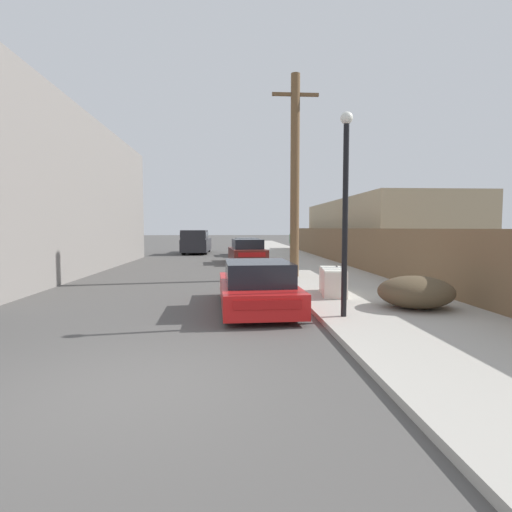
{
  "coord_description": "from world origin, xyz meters",
  "views": [
    {
      "loc": [
        1.31,
        -4.91,
        2.02
      ],
      "look_at": [
        2.27,
        10.62,
        0.93
      ],
      "focal_mm": 28.0,
      "sensor_mm": 36.0,
      "label": 1
    }
  ],
  "objects_px": {
    "discarded_fridge": "(333,281)",
    "pickup_truck": "(196,242)",
    "car_parked_mid": "(247,252)",
    "street_lamp": "(345,198)",
    "utility_pole": "(295,175)",
    "brush_pile": "(416,292)",
    "parked_sports_car_red": "(257,287)",
    "car_parked_far": "(246,247)",
    "pedestrian": "(292,243)"
  },
  "relations": [
    {
      "from": "utility_pole",
      "to": "brush_pile",
      "type": "relative_size",
      "value": 4.37
    },
    {
      "from": "car_parked_mid",
      "to": "brush_pile",
      "type": "distance_m",
      "value": 14.31
    },
    {
      "from": "street_lamp",
      "to": "car_parked_mid",
      "type": "bearing_deg",
      "value": 95.86
    },
    {
      "from": "pickup_truck",
      "to": "car_parked_far",
      "type": "bearing_deg",
      "value": 148.0
    },
    {
      "from": "car_parked_mid",
      "to": "brush_pile",
      "type": "height_order",
      "value": "car_parked_mid"
    },
    {
      "from": "utility_pole",
      "to": "brush_pile",
      "type": "height_order",
      "value": "utility_pole"
    },
    {
      "from": "car_parked_mid",
      "to": "utility_pole",
      "type": "distance_m",
      "value": 8.39
    },
    {
      "from": "pickup_truck",
      "to": "brush_pile",
      "type": "distance_m",
      "value": 23.68
    },
    {
      "from": "brush_pile",
      "to": "pedestrian",
      "type": "xyz_separation_m",
      "value": [
        -0.25,
        17.86,
        0.53
      ]
    },
    {
      "from": "discarded_fridge",
      "to": "pickup_truck",
      "type": "height_order",
      "value": "pickup_truck"
    },
    {
      "from": "car_parked_mid",
      "to": "street_lamp",
      "type": "height_order",
      "value": "street_lamp"
    },
    {
      "from": "car_parked_mid",
      "to": "street_lamp",
      "type": "distance_m",
      "value": 14.89
    },
    {
      "from": "car_parked_mid",
      "to": "pickup_truck",
      "type": "relative_size",
      "value": 0.76
    },
    {
      "from": "utility_pole",
      "to": "pedestrian",
      "type": "relative_size",
      "value": 4.4
    },
    {
      "from": "car_parked_mid",
      "to": "pedestrian",
      "type": "height_order",
      "value": "pedestrian"
    },
    {
      "from": "street_lamp",
      "to": "brush_pile",
      "type": "distance_m",
      "value": 3.02
    },
    {
      "from": "parked_sports_car_red",
      "to": "car_parked_far",
      "type": "bearing_deg",
      "value": 86.26
    },
    {
      "from": "car_parked_mid",
      "to": "car_parked_far",
      "type": "distance_m",
      "value": 6.18
    },
    {
      "from": "pickup_truck",
      "to": "street_lamp",
      "type": "xyz_separation_m",
      "value": [
        5.2,
        -23.36,
        1.72
      ]
    },
    {
      "from": "utility_pole",
      "to": "brush_pile",
      "type": "xyz_separation_m",
      "value": [
        1.91,
        -6.39,
        -3.6
      ]
    },
    {
      "from": "car_parked_mid",
      "to": "parked_sports_car_red",
      "type": "bearing_deg",
      "value": -96.01
    },
    {
      "from": "parked_sports_car_red",
      "to": "brush_pile",
      "type": "height_order",
      "value": "parked_sports_car_red"
    },
    {
      "from": "parked_sports_car_red",
      "to": "car_parked_mid",
      "type": "distance_m",
      "value": 13.18
    },
    {
      "from": "car_parked_far",
      "to": "brush_pile",
      "type": "xyz_separation_m",
      "value": [
        3.29,
        -20.06,
        -0.11
      ]
    },
    {
      "from": "discarded_fridge",
      "to": "pickup_truck",
      "type": "xyz_separation_m",
      "value": [
        -5.68,
        20.52,
        0.43
      ]
    },
    {
      "from": "brush_pile",
      "to": "parked_sports_car_red",
      "type": "bearing_deg",
      "value": 169.32
    },
    {
      "from": "discarded_fridge",
      "to": "street_lamp",
      "type": "xyz_separation_m",
      "value": [
        -0.48,
        -2.84,
        2.16
      ]
    },
    {
      "from": "discarded_fridge",
      "to": "parked_sports_car_red",
      "type": "xyz_separation_m",
      "value": [
        -2.27,
        -1.33,
        0.06
      ]
    },
    {
      "from": "parked_sports_car_red",
      "to": "street_lamp",
      "type": "height_order",
      "value": "street_lamp"
    },
    {
      "from": "utility_pole",
      "to": "car_parked_far",
      "type": "bearing_deg",
      "value": 95.79
    },
    {
      "from": "discarded_fridge",
      "to": "utility_pole",
      "type": "distance_m",
      "value": 5.67
    },
    {
      "from": "discarded_fridge",
      "to": "car_parked_far",
      "type": "height_order",
      "value": "car_parked_far"
    },
    {
      "from": "car_parked_mid",
      "to": "car_parked_far",
      "type": "relative_size",
      "value": 0.99
    },
    {
      "from": "car_parked_far",
      "to": "pedestrian",
      "type": "bearing_deg",
      "value": -40.85
    },
    {
      "from": "street_lamp",
      "to": "pedestrian",
      "type": "height_order",
      "value": "street_lamp"
    },
    {
      "from": "discarded_fridge",
      "to": "parked_sports_car_red",
      "type": "bearing_deg",
      "value": -141.72
    },
    {
      "from": "parked_sports_car_red",
      "to": "utility_pole",
      "type": "xyz_separation_m",
      "value": [
        1.85,
        5.69,
        3.55
      ]
    },
    {
      "from": "car_parked_far",
      "to": "parked_sports_car_red",
      "type": "bearing_deg",
      "value": -96.24
    },
    {
      "from": "car_parked_mid",
      "to": "brush_pile",
      "type": "relative_size",
      "value": 2.44
    },
    {
      "from": "pickup_truck",
      "to": "brush_pile",
      "type": "xyz_separation_m",
      "value": [
        7.17,
        -22.56,
        -0.43
      ]
    },
    {
      "from": "car_parked_mid",
      "to": "street_lamp",
      "type": "bearing_deg",
      "value": -88.94
    },
    {
      "from": "pickup_truck",
      "to": "pedestrian",
      "type": "bearing_deg",
      "value": 146.59
    },
    {
      "from": "utility_pole",
      "to": "pedestrian",
      "type": "xyz_separation_m",
      "value": [
        1.66,
        11.46,
        -3.07
      ]
    },
    {
      "from": "discarded_fridge",
      "to": "car_parked_mid",
      "type": "bearing_deg",
      "value": 107.38
    },
    {
      "from": "car_parked_mid",
      "to": "utility_pole",
      "type": "xyz_separation_m",
      "value": [
        1.57,
        -7.49,
        3.45
      ]
    },
    {
      "from": "car_parked_mid",
      "to": "street_lamp",
      "type": "xyz_separation_m",
      "value": [
        1.51,
        -14.68,
        2.0
      ]
    },
    {
      "from": "parked_sports_car_red",
      "to": "utility_pole",
      "type": "height_order",
      "value": "utility_pole"
    },
    {
      "from": "pedestrian",
      "to": "discarded_fridge",
      "type": "bearing_deg",
      "value": -94.47
    },
    {
      "from": "car_parked_far",
      "to": "pickup_truck",
      "type": "xyz_separation_m",
      "value": [
        -3.87,
        2.5,
        0.32
      ]
    },
    {
      "from": "discarded_fridge",
      "to": "parked_sports_car_red",
      "type": "distance_m",
      "value": 2.63
    }
  ]
}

